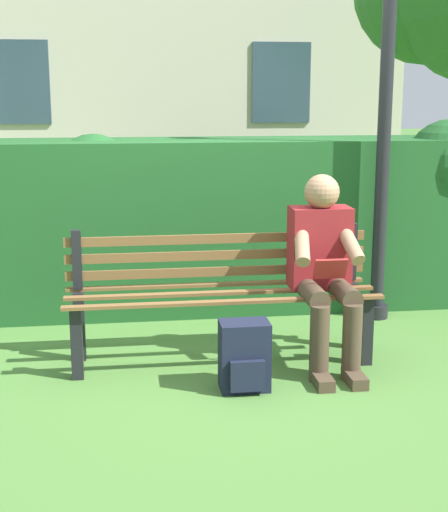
{
  "coord_description": "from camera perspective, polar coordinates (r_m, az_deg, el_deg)",
  "views": [
    {
      "loc": [
        0.61,
        4.49,
        1.69
      ],
      "look_at": [
        0.0,
        0.1,
        0.72
      ],
      "focal_mm": 52.31,
      "sensor_mm": 36.0,
      "label": 1
    }
  ],
  "objects": [
    {
      "name": "ground",
      "position": [
        4.84,
        -0.16,
        -8.08
      ],
      "size": [
        60.0,
        60.0,
        0.0
      ],
      "primitive_type": "plane",
      "color": "#477533"
    },
    {
      "name": "park_bench",
      "position": [
        4.77,
        -0.29,
        -2.64
      ],
      "size": [
        1.96,
        0.49,
        0.85
      ],
      "color": "black",
      "rests_on": "ground"
    },
    {
      "name": "person_seated",
      "position": [
        4.68,
        7.68,
        -0.72
      ],
      "size": [
        0.44,
        0.73,
        1.2
      ],
      "color": "maroon",
      "rests_on": "ground"
    },
    {
      "name": "hedge_backdrop",
      "position": [
        5.99,
        2.93,
        2.96
      ],
      "size": [
        5.13,
        0.86,
        1.49
      ],
      "color": "#1E5123",
      "rests_on": "ground"
    },
    {
      "name": "backpack",
      "position": [
        4.35,
        1.58,
        -7.68
      ],
      "size": [
        0.29,
        0.27,
        0.41
      ],
      "color": "#191E33",
      "rests_on": "ground"
    },
    {
      "name": "lamp_post",
      "position": [
        5.63,
        12.35,
        13.66
      ],
      "size": [
        0.25,
        0.25,
        3.07
      ],
      "color": "black",
      "rests_on": "ground"
    }
  ]
}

